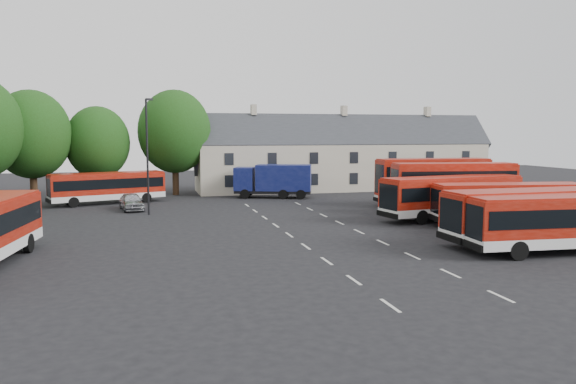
% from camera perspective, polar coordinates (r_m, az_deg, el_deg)
% --- Properties ---
extents(ground, '(140.00, 140.00, 0.00)m').
position_cam_1_polar(ground, '(35.80, 0.93, -4.94)').
color(ground, black).
rests_on(ground, ground).
extents(lane_markings, '(5.15, 33.80, 0.01)m').
position_cam_1_polar(lane_markings, '(38.39, 3.75, -4.20)').
color(lane_markings, beige).
rests_on(lane_markings, ground).
extents(treeline, '(29.92, 32.59, 12.01)m').
position_cam_1_polar(treeline, '(54.49, -26.63, 5.25)').
color(treeline, black).
rests_on(treeline, ground).
extents(terrace_houses, '(35.70, 7.13, 10.06)m').
position_cam_1_polar(terrace_houses, '(68.08, 5.66, 3.50)').
color(terrace_houses, beige).
rests_on(terrace_houses, ground).
extents(bus_row_a, '(11.85, 3.47, 3.31)m').
position_cam_1_polar(bus_row_a, '(35.44, 26.51, -2.43)').
color(bus_row_a, silver).
rests_on(bus_row_a, ground).
extents(bus_row_b, '(12.00, 2.93, 3.38)m').
position_cam_1_polar(bus_row_b, '(37.44, 24.05, -1.83)').
color(bus_row_b, silver).
rests_on(bus_row_b, ground).
extents(bus_row_c, '(9.98, 2.51, 2.81)m').
position_cam_1_polar(bus_row_c, '(41.42, 23.88, -1.60)').
color(bus_row_c, silver).
rests_on(bus_row_c, ground).
extents(bus_row_d, '(11.35, 4.22, 3.14)m').
position_cam_1_polar(bus_row_d, '(44.10, 21.59, -0.81)').
color(bus_row_d, silver).
rests_on(bus_row_d, ground).
extents(bus_row_e, '(12.28, 4.68, 3.39)m').
position_cam_1_polar(bus_row_e, '(46.18, 16.32, -0.15)').
color(bus_row_e, silver).
rests_on(bus_row_e, ground).
extents(bus_dd_south, '(10.65, 3.69, 4.28)m').
position_cam_1_polar(bus_dd_south, '(49.79, 16.50, 0.73)').
color(bus_dd_south, silver).
rests_on(bus_dd_south, ground).
extents(bus_dd_north, '(10.84, 2.87, 4.41)m').
position_cam_1_polar(bus_dd_north, '(54.56, 14.53, 1.31)').
color(bus_dd_north, silver).
rests_on(bus_dd_north, ground).
extents(bus_north, '(10.89, 5.64, 3.01)m').
position_cam_1_polar(bus_north, '(56.72, -17.85, 0.67)').
color(bus_north, silver).
rests_on(bus_north, ground).
extents(box_truck, '(8.36, 5.02, 3.49)m').
position_cam_1_polar(box_truck, '(58.96, -1.43, 1.30)').
color(box_truck, black).
rests_on(box_truck, ground).
extents(silver_car, '(2.46, 4.68, 1.52)m').
position_cam_1_polar(silver_car, '(51.57, -15.61, -0.94)').
color(silver_car, '#A7AAAF').
rests_on(silver_car, ground).
extents(lamppost, '(0.66, 0.45, 9.65)m').
position_cam_1_polar(lamppost, '(47.88, -14.08, 3.85)').
color(lamppost, black).
rests_on(lamppost, ground).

